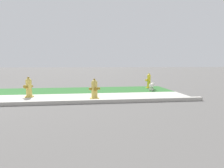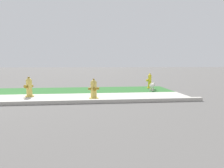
{
  "view_description": "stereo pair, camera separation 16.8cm",
  "coord_description": "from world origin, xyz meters",
  "px_view_note": "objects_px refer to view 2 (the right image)",
  "views": [
    {
      "loc": [
        5.14,
        -6.57,
        1.27
      ],
      "look_at": [
        6.07,
        0.92,
        0.4
      ],
      "focal_mm": 28.0,
      "sensor_mm": 36.0,
      "label": 1
    },
    {
      "loc": [
        5.31,
        -6.59,
        1.27
      ],
      "look_at": [
        6.07,
        0.92,
        0.4
      ],
      "focal_mm": 28.0,
      "sensor_mm": 36.0,
      "label": 2
    }
  ],
  "objects_px": {
    "small_white_dog": "(152,86)",
    "fire_hydrant_mid_block": "(94,89)",
    "fire_hydrant_near_corner": "(150,81)",
    "fire_hydrant_far_end": "(29,87)"
  },
  "relations": [
    {
      "from": "small_white_dog",
      "to": "fire_hydrant_mid_block",
      "type": "bearing_deg",
      "value": 159.57
    },
    {
      "from": "fire_hydrant_near_corner",
      "to": "small_white_dog",
      "type": "bearing_deg",
      "value": 177.46
    },
    {
      "from": "fire_hydrant_far_end",
      "to": "fire_hydrant_mid_block",
      "type": "bearing_deg",
      "value": -85.71
    },
    {
      "from": "fire_hydrant_far_end",
      "to": "small_white_dog",
      "type": "relative_size",
      "value": 1.81
    },
    {
      "from": "fire_hydrant_near_corner",
      "to": "small_white_dog",
      "type": "relative_size",
      "value": 1.83
    },
    {
      "from": "fire_hydrant_far_end",
      "to": "fire_hydrant_near_corner",
      "type": "xyz_separation_m",
      "value": [
        5.37,
        1.86,
        0.01
      ]
    },
    {
      "from": "fire_hydrant_mid_block",
      "to": "fire_hydrant_far_end",
      "type": "bearing_deg",
      "value": -26.24
    },
    {
      "from": "fire_hydrant_far_end",
      "to": "small_white_dog",
      "type": "height_order",
      "value": "fire_hydrant_far_end"
    },
    {
      "from": "fire_hydrant_far_end",
      "to": "small_white_dog",
      "type": "distance_m",
      "value": 5.36
    },
    {
      "from": "small_white_dog",
      "to": "fire_hydrant_far_end",
      "type": "bearing_deg",
      "value": 139.15
    }
  ]
}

